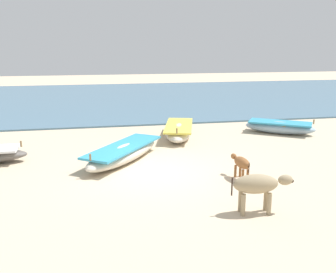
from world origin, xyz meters
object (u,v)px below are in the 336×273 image
object	(u,v)px
calf_near_brown	(241,163)
fishing_boat_4	(179,130)
fishing_boat_5	(124,153)
cow_adult_dun	(258,185)
fishing_boat_1	(280,127)

from	to	relation	value
calf_near_brown	fishing_boat_4	bearing A→B (deg)	-1.20
fishing_boat_5	cow_adult_dun	bearing A→B (deg)	65.83
fishing_boat_1	fishing_boat_5	world-z (taller)	fishing_boat_5
fishing_boat_1	calf_near_brown	xyz separation A→B (m)	(-3.94, -5.21, 0.19)
fishing_boat_5	calf_near_brown	bearing A→B (deg)	88.63
fishing_boat_4	calf_near_brown	size ratio (longest dim) A/B	3.57
fishing_boat_4	cow_adult_dun	bearing A→B (deg)	16.65
fishing_boat_1	cow_adult_dun	world-z (taller)	cow_adult_dun
fishing_boat_4	fishing_boat_5	xyz separation A→B (m)	(-2.58, -2.90, -0.01)
fishing_boat_1	fishing_boat_4	distance (m)	4.57
fishing_boat_1	cow_adult_dun	size ratio (longest dim) A/B	2.12
cow_adult_dun	calf_near_brown	world-z (taller)	cow_adult_dun
fishing_boat_4	cow_adult_dun	distance (m)	7.61
fishing_boat_5	fishing_boat_1	bearing A→B (deg)	147.11
fishing_boat_4	cow_adult_dun	size ratio (longest dim) A/B	2.51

